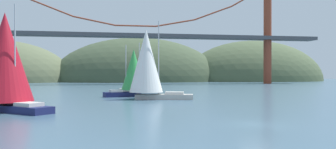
{
  "coord_description": "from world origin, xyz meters",
  "views": [
    {
      "loc": [
        -11.38,
        -25.06,
        3.88
      ],
      "look_at": [
        0.0,
        35.91,
        3.57
      ],
      "focal_mm": 38.27,
      "sensor_mm": 36.0,
      "label": 1
    }
  ],
  "objects_px": {
    "sailboat_crimson_sail": "(6,59)",
    "sailboat_white_mainsail": "(147,63)",
    "sailboat_navy_sail": "(146,67)",
    "sailboat_green_sail": "(133,71)"
  },
  "relations": [
    {
      "from": "sailboat_crimson_sail",
      "to": "sailboat_white_mainsail",
      "type": "height_order",
      "value": "sailboat_white_mainsail"
    },
    {
      "from": "sailboat_navy_sail",
      "to": "sailboat_white_mainsail",
      "type": "distance_m",
      "value": 19.85
    },
    {
      "from": "sailboat_crimson_sail",
      "to": "sailboat_white_mainsail",
      "type": "distance_m",
      "value": 21.11
    },
    {
      "from": "sailboat_navy_sail",
      "to": "sailboat_crimson_sail",
      "type": "xyz_separation_m",
      "value": [
        -18.34,
        -33.32,
        0.22
      ]
    },
    {
      "from": "sailboat_white_mainsail",
      "to": "sailboat_green_sail",
      "type": "bearing_deg",
      "value": 103.54
    },
    {
      "from": "sailboat_navy_sail",
      "to": "sailboat_white_mainsail",
      "type": "bearing_deg",
      "value": -96.36
    },
    {
      "from": "sailboat_green_sail",
      "to": "sailboat_white_mainsail",
      "type": "relative_size",
      "value": 0.73
    },
    {
      "from": "sailboat_navy_sail",
      "to": "sailboat_green_sail",
      "type": "relative_size",
      "value": 1.19
    },
    {
      "from": "sailboat_green_sail",
      "to": "sailboat_white_mainsail",
      "type": "height_order",
      "value": "sailboat_white_mainsail"
    },
    {
      "from": "sailboat_navy_sail",
      "to": "sailboat_white_mainsail",
      "type": "height_order",
      "value": "sailboat_white_mainsail"
    }
  ]
}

